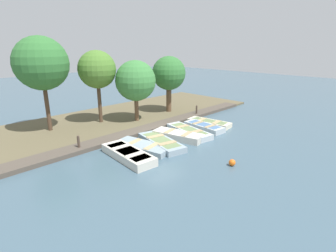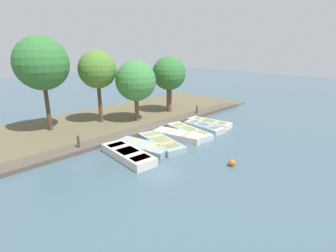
# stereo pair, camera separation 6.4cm
# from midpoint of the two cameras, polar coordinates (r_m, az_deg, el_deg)

# --- Properties ---
(ground_plane) EXTENTS (80.00, 80.00, 0.00)m
(ground_plane) POSITION_cam_midpoint_polar(r_m,az_deg,el_deg) (16.15, -1.66, -2.20)
(ground_plane) COLOR #425B6B
(shore_bank) EXTENTS (8.00, 24.00, 0.14)m
(shore_bank) POSITION_cam_midpoint_polar(r_m,az_deg,el_deg) (19.87, -11.72, 1.41)
(shore_bank) COLOR brown
(shore_bank) RESTS_ON ground_plane
(dock_walkway) EXTENTS (1.12, 20.82, 0.23)m
(dock_walkway) POSITION_cam_midpoint_polar(r_m,az_deg,el_deg) (17.13, -5.03, -0.70)
(dock_walkway) COLOR #51473D
(dock_walkway) RESTS_ON ground_plane
(rowboat_0) EXTENTS (3.42, 1.43, 0.43)m
(rowboat_0) POSITION_cam_midpoint_polar(r_m,az_deg,el_deg) (13.15, -8.82, -6.10)
(rowboat_0) COLOR beige
(rowboat_0) RESTS_ON ground_plane
(rowboat_1) EXTENTS (3.32, 1.88, 0.33)m
(rowboat_1) POSITION_cam_midpoint_polar(r_m,az_deg,el_deg) (14.15, -5.66, -4.48)
(rowboat_1) COLOR #8C9EA8
(rowboat_1) RESTS_ON ground_plane
(rowboat_2) EXTENTS (3.57, 1.91, 0.35)m
(rowboat_2) POSITION_cam_midpoint_polar(r_m,az_deg,el_deg) (14.67, -1.64, -3.55)
(rowboat_2) COLOR #8C9EA8
(rowboat_2) RESTS_ON ground_plane
(rowboat_3) EXTENTS (3.18, 1.74, 0.43)m
(rowboat_3) POSITION_cam_midpoint_polar(r_m,az_deg,el_deg) (15.63, 2.07, -2.06)
(rowboat_3) COLOR beige
(rowboat_3) RESTS_ON ground_plane
(rowboat_4) EXTENTS (3.57, 1.64, 0.36)m
(rowboat_4) POSITION_cam_midpoint_polar(r_m,az_deg,el_deg) (16.53, 4.45, -1.14)
(rowboat_4) COLOR #B2BCC1
(rowboat_4) RESTS_ON ground_plane
(rowboat_5) EXTENTS (2.85, 1.22, 0.37)m
(rowboat_5) POSITION_cam_midpoint_polar(r_m,az_deg,el_deg) (17.50, 7.73, -0.16)
(rowboat_5) COLOR #B2BCC1
(rowboat_5) RESTS_ON ground_plane
(rowboat_6) EXTENTS (3.13, 1.39, 0.34)m
(rowboat_6) POSITION_cam_midpoint_polar(r_m,az_deg,el_deg) (18.50, 8.82, 0.70)
(rowboat_6) COLOR beige
(rowboat_6) RESTS_ON ground_plane
(mooring_post_near) EXTENTS (0.13, 0.13, 0.88)m
(mooring_post_near) POSITION_cam_midpoint_polar(r_m,az_deg,el_deg) (14.53, -18.99, -3.59)
(mooring_post_near) COLOR #47382D
(mooring_post_near) RESTS_ON ground_plane
(mooring_post_far) EXTENTS (0.13, 0.13, 0.88)m
(mooring_post_far) POSITION_cam_midpoint_polar(r_m,az_deg,el_deg) (20.60, 6.15, 3.32)
(mooring_post_far) COLOR #47382D
(mooring_post_far) RESTS_ON ground_plane
(buoy) EXTENTS (0.31, 0.31, 0.31)m
(buoy) POSITION_cam_midpoint_polar(r_m,az_deg,el_deg) (12.61, 13.64, -7.75)
(buoy) COLOR orange
(buoy) RESTS_ON ground_plane
(park_tree_far_left) EXTENTS (3.21, 3.21, 5.92)m
(park_tree_far_left) POSITION_cam_midpoint_polar(r_m,az_deg,el_deg) (17.72, -25.96, 12.11)
(park_tree_far_left) COLOR #4C3828
(park_tree_far_left) RESTS_ON ground_plane
(park_tree_left) EXTENTS (2.54, 2.54, 5.07)m
(park_tree_left) POSITION_cam_midpoint_polar(r_m,az_deg,el_deg) (18.57, -15.28, 11.71)
(park_tree_left) COLOR #4C3828
(park_tree_left) RESTS_ON ground_plane
(park_tree_center) EXTENTS (2.81, 2.81, 4.40)m
(park_tree_center) POSITION_cam_midpoint_polar(r_m,az_deg,el_deg) (18.53, -7.18, 9.70)
(park_tree_center) COLOR brown
(park_tree_center) RESTS_ON ground_plane
(park_tree_right) EXTENTS (2.65, 2.65, 4.56)m
(park_tree_right) POSITION_cam_midpoint_polar(r_m,az_deg,el_deg) (21.06, 0.09, 11.30)
(park_tree_right) COLOR brown
(park_tree_right) RESTS_ON ground_plane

